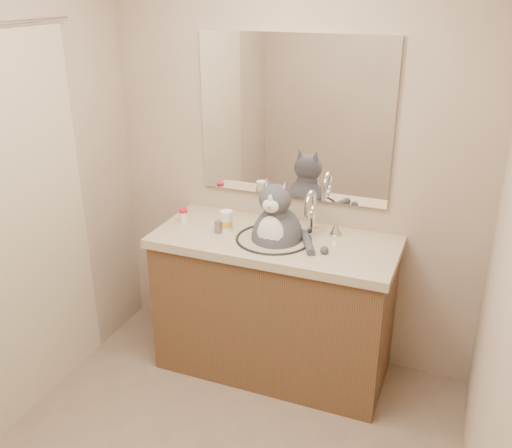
{
  "coord_description": "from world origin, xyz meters",
  "views": [
    {
      "loc": [
        0.95,
        -1.71,
        2.13
      ],
      "look_at": [
        0.01,
        0.65,
        1.06
      ],
      "focal_mm": 40.0,
      "sensor_mm": 36.0,
      "label": 1
    }
  ],
  "objects_px": {
    "pill_bottle_redcap": "(184,216)",
    "cat": "(277,235)",
    "pill_bottle_orange": "(226,222)",
    "grey_canister": "(218,227)"
  },
  "relations": [
    {
      "from": "pill_bottle_redcap",
      "to": "cat",
      "type": "bearing_deg",
      "value": -1.36
    },
    {
      "from": "cat",
      "to": "pill_bottle_orange",
      "type": "xyz_separation_m",
      "value": [
        -0.3,
        -0.01,
        0.04
      ]
    },
    {
      "from": "cat",
      "to": "pill_bottle_orange",
      "type": "height_order",
      "value": "cat"
    },
    {
      "from": "pill_bottle_orange",
      "to": "grey_canister",
      "type": "height_order",
      "value": "pill_bottle_orange"
    },
    {
      "from": "pill_bottle_redcap",
      "to": "pill_bottle_orange",
      "type": "distance_m",
      "value": 0.28
    },
    {
      "from": "pill_bottle_orange",
      "to": "grey_canister",
      "type": "bearing_deg",
      "value": -133.06
    },
    {
      "from": "pill_bottle_orange",
      "to": "grey_canister",
      "type": "distance_m",
      "value": 0.06
    },
    {
      "from": "pill_bottle_redcap",
      "to": "grey_canister",
      "type": "bearing_deg",
      "value": -13.27
    },
    {
      "from": "cat",
      "to": "grey_canister",
      "type": "bearing_deg",
      "value": -172.27
    },
    {
      "from": "pill_bottle_redcap",
      "to": "grey_canister",
      "type": "relative_size",
      "value": 1.23
    }
  ]
}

